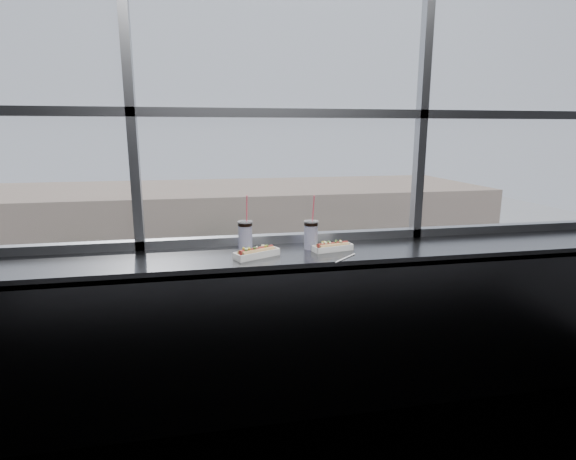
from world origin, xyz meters
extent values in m
plane|color=black|center=(0.00, 1.50, 0.55)|extent=(6.00, 0.00, 6.00)
plane|color=silver|center=(0.00, 1.52, 2.30)|extent=(6.00, 0.00, 6.00)
cube|color=slate|center=(0.00, 1.23, 1.07)|extent=(6.00, 0.55, 0.06)
cube|color=slate|center=(0.00, 0.97, 0.55)|extent=(6.00, 0.04, 1.04)
cube|color=white|center=(-0.26, 1.15, 1.10)|extent=(0.31, 0.22, 0.01)
cube|color=white|center=(-0.26, 1.15, 1.12)|extent=(0.31, 0.22, 0.04)
cylinder|color=#AF854F|center=(-0.26, 1.15, 1.13)|extent=(0.23, 0.15, 0.05)
cylinder|color=maroon|center=(-0.26, 1.15, 1.15)|extent=(0.23, 0.14, 0.03)
cube|color=white|center=(0.26, 1.21, 1.10)|extent=(0.29, 0.14, 0.01)
cube|color=white|center=(0.26, 1.21, 1.12)|extent=(0.29, 0.14, 0.04)
cylinder|color=#AF854F|center=(0.26, 1.21, 1.13)|extent=(0.21, 0.09, 0.05)
cylinder|color=maroon|center=(0.26, 1.21, 1.14)|extent=(0.22, 0.08, 0.03)
cylinder|color=white|center=(-0.31, 1.34, 1.19)|extent=(0.09, 0.09, 0.19)
cylinder|color=black|center=(-0.31, 1.34, 1.28)|extent=(0.10, 0.10, 0.02)
cylinder|color=silver|center=(-0.31, 1.34, 1.29)|extent=(0.10, 0.10, 0.01)
cylinder|color=#FC4860|center=(-0.29, 1.34, 1.38)|extent=(0.01, 0.05, 0.20)
cylinder|color=white|center=(0.13, 1.29, 1.19)|extent=(0.09, 0.09, 0.18)
cylinder|color=black|center=(0.13, 1.29, 1.27)|extent=(0.10, 0.10, 0.02)
cylinder|color=silver|center=(0.13, 1.29, 1.29)|extent=(0.10, 0.10, 0.01)
cylinder|color=#FC4860|center=(0.15, 1.28, 1.37)|extent=(0.01, 0.05, 0.19)
cylinder|color=white|center=(0.29, 1.01, 1.10)|extent=(0.18, 0.17, 0.01)
ellipsoid|color=silver|center=(-0.33, 1.16, 1.11)|extent=(0.11, 0.08, 0.03)
plane|color=#AEAEAE|center=(0.00, 45.00, -11.00)|extent=(120.00, 120.00, 0.00)
cube|color=black|center=(0.00, 21.50, -10.97)|extent=(80.00, 10.00, 0.06)
cube|color=#AEAEAE|center=(0.00, 29.50, -10.98)|extent=(80.00, 6.00, 0.04)
cube|color=tan|center=(0.00, 39.50, -7.00)|extent=(50.00, 14.00, 8.00)
imported|color=silver|center=(8.38, 17.50, -9.87)|extent=(3.45, 6.69, 2.13)
imported|color=#640600|center=(3.99, 25.50, -9.93)|extent=(3.24, 6.33, 2.02)
imported|color=black|center=(-8.91, 25.50, -9.96)|extent=(3.09, 6.13, 1.97)
imported|color=black|center=(-8.79, 17.50, -9.95)|extent=(2.67, 6.02, 1.98)
imported|color=silver|center=(12.60, 25.50, -9.96)|extent=(3.10, 6.13, 1.96)
imported|color=#405681|center=(14.06, 17.50, -9.91)|extent=(2.82, 6.27, 2.06)
imported|color=maroon|center=(-1.75, 17.50, -9.89)|extent=(3.45, 6.58, 2.09)
imported|color=#66605B|center=(-0.47, 29.02, -9.90)|extent=(0.71, 0.95, 2.13)
imported|color=#66605B|center=(8.80, 30.67, -9.86)|extent=(0.74, 0.98, 2.21)
imported|color=#66605B|center=(-4.62, 29.62, -9.84)|extent=(0.99, 0.75, 2.24)
imported|color=#66605B|center=(6.24, 29.91, -9.92)|extent=(0.69, 0.92, 2.08)
cylinder|color=#47382B|center=(-9.27, 29.50, -9.82)|extent=(0.24, 0.24, 2.35)
sphere|color=#30601D|center=(-9.27, 29.50, -7.67)|extent=(3.13, 3.13, 3.13)
cylinder|color=#47382B|center=(0.67, 29.50, -9.63)|extent=(0.27, 0.27, 2.75)
sphere|color=#30601D|center=(0.67, 29.50, -7.10)|extent=(3.67, 3.67, 3.67)
cylinder|color=#47382B|center=(10.92, 29.50, -9.80)|extent=(0.24, 0.24, 2.40)
sphere|color=#30601D|center=(10.92, 29.50, -7.60)|extent=(3.20, 3.20, 3.20)
camera|label=1|loc=(-0.59, -1.58, 1.88)|focal=28.00mm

